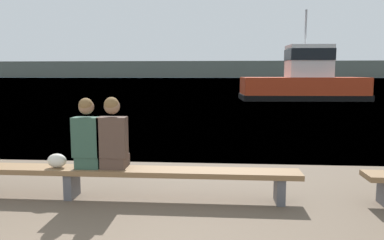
{
  "coord_description": "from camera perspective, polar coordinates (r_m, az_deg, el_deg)",
  "views": [
    {
      "loc": [
        1.76,
        -2.16,
        1.84
      ],
      "look_at": [
        1.12,
        6.09,
        0.8
      ],
      "focal_mm": 35.0,
      "sensor_mm": 36.0,
      "label": 1
    }
  ],
  "objects": [
    {
      "name": "water_surface",
      "position": [
        127.55,
        3.65,
        6.27
      ],
      "size": [
        240.0,
        240.0,
        0.0
      ],
      "primitive_type": "plane",
      "color": "#5684A3",
      "rests_on": "ground"
    },
    {
      "name": "far_shoreline",
      "position": [
        183.84,
        3.91,
        7.72
      ],
      "size": [
        600.0,
        12.0,
        7.7
      ],
      "primitive_type": "cube",
      "color": "#4C4C42",
      "rests_on": "ground"
    },
    {
      "name": "bench_main",
      "position": [
        5.87,
        -17.89,
        -7.65
      ],
      "size": [
        6.69,
        0.42,
        0.45
      ],
      "color": "brown",
      "rests_on": "ground"
    },
    {
      "name": "person_left",
      "position": [
        5.67,
        -15.59,
        -2.5
      ],
      "size": [
        0.41,
        0.4,
        1.03
      ],
      "color": "#2D4C3D",
      "rests_on": "bench_main"
    },
    {
      "name": "person_right",
      "position": [
        5.55,
        -11.93,
        -2.45
      ],
      "size": [
        0.41,
        0.4,
        1.05
      ],
      "color": "#4C382D",
      "rests_on": "bench_main"
    },
    {
      "name": "shopping_bag",
      "position": [
        5.89,
        -19.89,
        -5.85
      ],
      "size": [
        0.28,
        0.18,
        0.21
      ],
      "color": "beige",
      "rests_on": "bench_main"
    },
    {
      "name": "tugboat_red",
      "position": [
        27.42,
        16.62,
        5.47
      ],
      "size": [
        8.65,
        4.14,
        6.18
      ],
      "rotation": [
        0.0,
        0.0,
        1.62
      ],
      "color": "red",
      "rests_on": "water_surface"
    }
  ]
}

